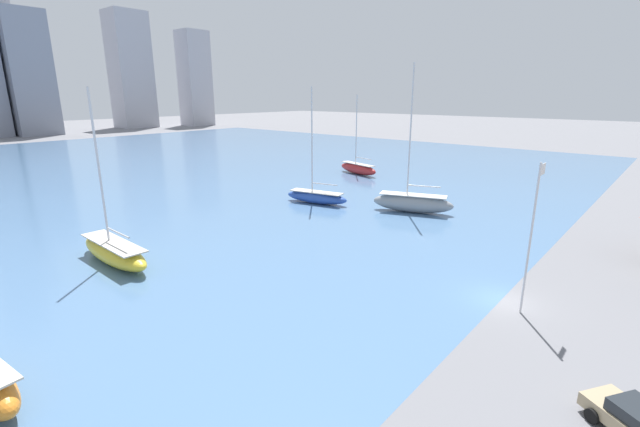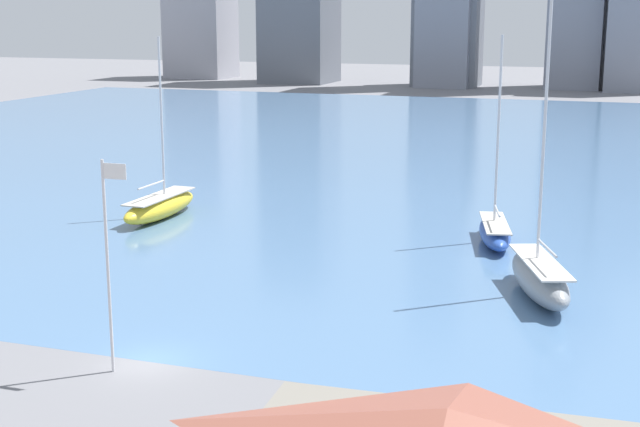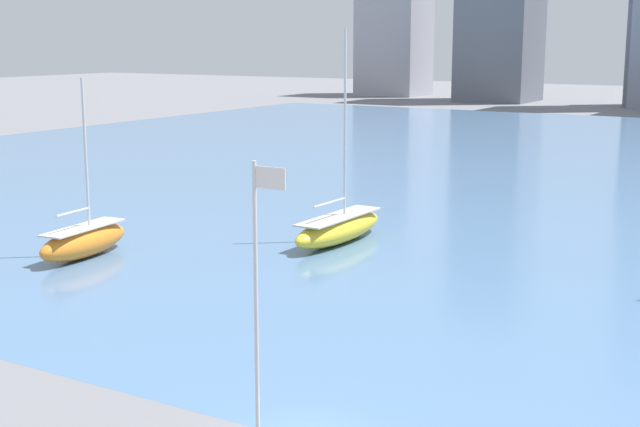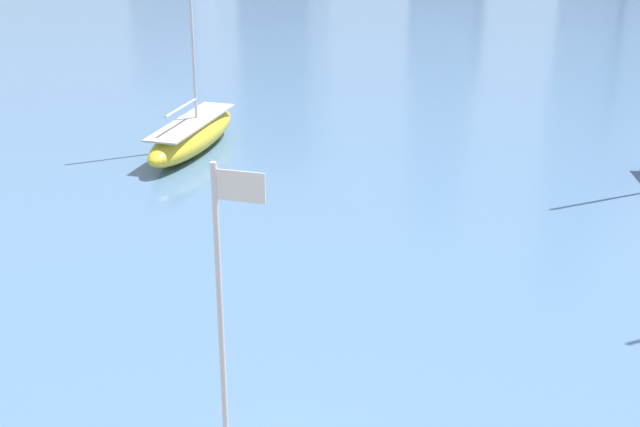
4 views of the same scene
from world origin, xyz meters
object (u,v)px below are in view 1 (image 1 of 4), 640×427
(sailboat_blue, at_px, (316,196))
(flag_pole, at_px, (531,234))
(sailboat_gray, at_px, (413,202))
(sailboat_red, at_px, (358,168))
(sailboat_yellow, at_px, (114,251))

(sailboat_blue, bearing_deg, flag_pole, -127.23)
(sailboat_blue, xyz_separation_m, sailboat_gray, (4.19, -11.70, 0.29))
(sailboat_gray, bearing_deg, sailboat_blue, 89.98)
(sailboat_gray, bearing_deg, sailboat_red, 30.50)
(sailboat_red, bearing_deg, flag_pole, -117.90)
(sailboat_red, xyz_separation_m, sailboat_gray, (-16.61, -19.97, 0.15))
(sailboat_red, xyz_separation_m, sailboat_yellow, (-47.41, -8.82, -0.04))
(sailboat_red, bearing_deg, sailboat_blue, -143.99)
(flag_pole, relative_size, sailboat_yellow, 0.69)
(sailboat_yellow, bearing_deg, flag_pole, -64.03)
(flag_pole, relative_size, sailboat_gray, 0.58)
(flag_pole, bearing_deg, sailboat_red, 47.78)
(sailboat_red, xyz_separation_m, sailboat_blue, (-20.80, -8.27, -0.14))
(sailboat_yellow, relative_size, sailboat_blue, 0.98)
(sailboat_yellow, distance_m, sailboat_gray, 32.76)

